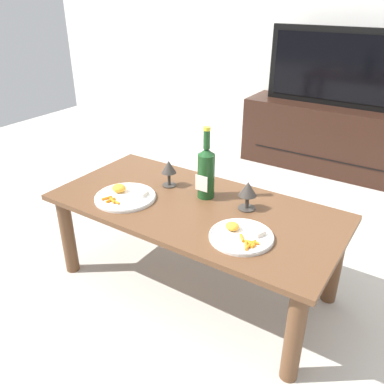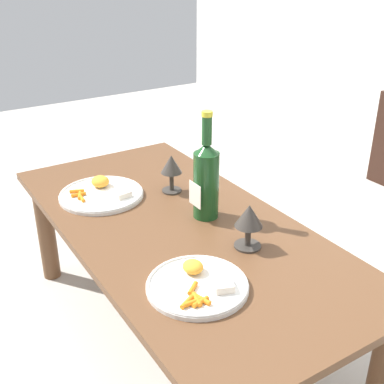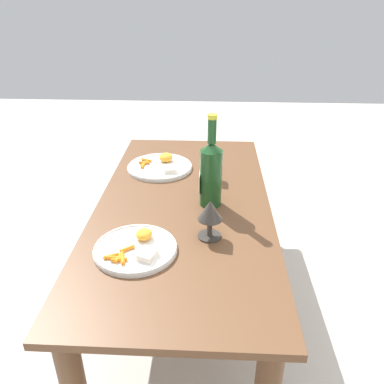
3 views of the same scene
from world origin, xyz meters
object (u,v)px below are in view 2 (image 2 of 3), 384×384
object	(u,v)px
wine_bottle	(206,178)
goblet_right	(249,219)
dining_table	(179,245)
dinner_plate_left	(102,193)
goblet_left	(171,167)
dinner_plate_right	(198,284)

from	to	relation	value
wine_bottle	goblet_right	size ratio (longest dim) A/B	2.59
dining_table	dinner_plate_left	distance (m)	0.35
wine_bottle	goblet_left	size ratio (longest dim) A/B	2.55
dinner_plate_left	dinner_plate_right	distance (m)	0.62
wine_bottle	dinner_plate_left	size ratio (longest dim) A/B	1.20
dining_table	wine_bottle	world-z (taller)	wine_bottle
goblet_left	goblet_right	distance (m)	0.44
wine_bottle	dinner_plate_left	distance (m)	0.41
goblet_left	dinner_plate_right	bearing A→B (deg)	-23.39
dinner_plate_left	dinner_plate_right	world-z (taller)	dinner_plate_left
dining_table	goblet_left	world-z (taller)	goblet_left
wine_bottle	dinner_plate_left	bearing A→B (deg)	-144.01
dining_table	goblet_right	xyz separation A→B (m)	(0.22, 0.10, 0.17)
dining_table	goblet_left	size ratio (longest dim) A/B	9.88
goblet_left	dinner_plate_right	size ratio (longest dim) A/B	0.52
goblet_left	wine_bottle	bearing A→B (deg)	0.09
dining_table	goblet_left	bearing A→B (deg)	155.12
goblet_left	dinner_plate_left	xyz separation A→B (m)	(-0.09, -0.23, -0.08)
goblet_right	dinner_plate_right	distance (m)	0.26
wine_bottle	goblet_left	bearing A→B (deg)	-179.91
goblet_left	goblet_right	bearing A→B (deg)	0.00
dining_table	wine_bottle	xyz separation A→B (m)	(0.00, 0.10, 0.21)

